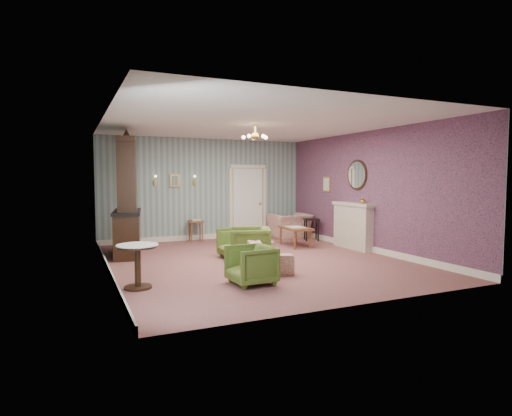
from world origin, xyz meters
name	(u,v)px	position (x,y,z in m)	size (l,w,h in m)	color
floor	(255,260)	(0.00, 0.00, 0.00)	(7.00, 7.00, 0.00)	#87514E
ceiling	(255,124)	(0.00, 0.00, 2.90)	(7.00, 7.00, 0.00)	white
wall_back	(206,189)	(0.00, 3.50, 1.45)	(6.00, 6.00, 0.00)	slate
wall_front	(359,201)	(0.00, -3.50, 1.45)	(6.00, 6.00, 0.00)	slate
wall_left	(106,195)	(-3.00, 0.00, 1.45)	(7.00, 7.00, 0.00)	slate
wall_right	(368,191)	(3.00, 0.00, 1.45)	(7.00, 7.00, 0.00)	slate
wall_right_floral	(368,191)	(2.98, 0.00, 1.45)	(7.00, 7.00, 0.00)	#AC566A
door	(248,201)	(1.30, 3.46, 1.08)	(1.12, 0.12, 2.16)	white
olive_chair_a	(251,263)	(-0.89, -1.84, 0.36)	(0.70, 0.65, 0.72)	#4A6222
olive_chair_b	(250,243)	(-0.19, -0.18, 0.41)	(0.80, 0.75, 0.82)	#4A6222
olive_chair_c	(238,241)	(-0.24, 0.42, 0.37)	(0.72, 0.67, 0.74)	#4A6222
sofa_chintz	(265,248)	(-0.06, -0.62, 0.36)	(1.86, 0.54, 0.73)	#983D3D
wingback_chair	(290,222)	(2.37, 2.78, 0.48)	(1.09, 0.71, 0.96)	#983D3D
dresser	(127,194)	(-2.41, 1.77, 1.41)	(0.59, 1.69, 2.82)	black
fireplace	(353,226)	(2.86, 0.40, 0.58)	(0.30, 1.40, 1.16)	beige
mantel_vase	(363,200)	(2.84, 0.00, 1.23)	(0.15, 0.15, 0.15)	gold
oval_mirror	(357,175)	(2.96, 0.40, 1.85)	(0.04, 0.76, 0.84)	white
framed_print	(327,184)	(2.97, 1.75, 1.60)	(0.04, 0.34, 0.42)	gold
coffee_table	(295,237)	(1.70, 1.26, 0.26)	(0.56, 1.00, 0.51)	brown
side_table_black	(311,230)	(2.65, 2.02, 0.31)	(0.42, 0.42, 0.63)	black
pedestal_table	(138,266)	(-2.65, -1.34, 0.36)	(0.66, 0.66, 0.72)	black
nesting_table	(196,230)	(-0.41, 3.15, 0.32)	(0.39, 0.49, 0.64)	brown
gilt_mirror_back	(175,181)	(-0.90, 3.46, 1.70)	(0.28, 0.06, 0.36)	gold
sconce_left	(155,181)	(-1.45, 3.44, 1.70)	(0.16, 0.12, 0.30)	gold
sconce_right	(194,181)	(-0.35, 3.44, 1.70)	(0.16, 0.12, 0.30)	gold
chandelier	(255,137)	(0.00, 0.00, 2.63)	(0.56, 0.56, 0.36)	gold
burgundy_cushion	(291,222)	(2.32, 2.63, 0.48)	(0.38, 0.10, 0.38)	maroon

